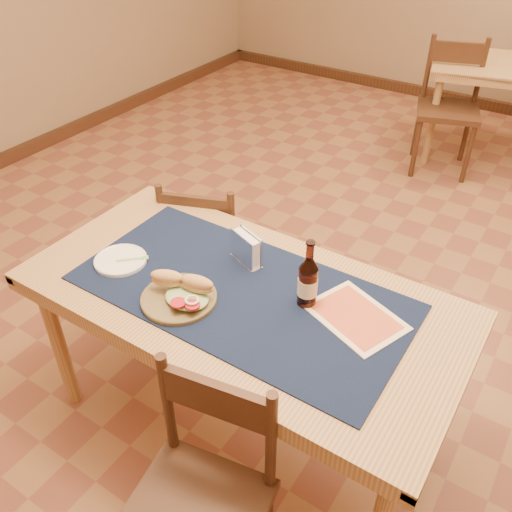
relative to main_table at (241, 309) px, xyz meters
The scene contains 13 objects.
room 1.08m from the main_table, 90.00° to the left, with size 6.04×7.04×2.84m.
main_table is the anchor object (origin of this frame).
placemat 0.09m from the main_table, ahead, with size 1.20×0.60×0.01m, color #0F1938.
baseboard 1.01m from the main_table, 90.00° to the left, with size 6.00×7.00×0.10m.
chair_main_far 0.78m from the main_table, 137.87° to the left, with size 0.50×0.50×0.83m.
chair_main_near 0.66m from the main_table, 67.46° to the right, with size 0.46×0.46×0.87m.
chair_back_near 2.86m from the main_table, 91.65° to the left, with size 0.56×0.56×0.95m.
sandwich_plate 0.24m from the main_table, 133.11° to the right, with size 0.27×0.27×0.10m.
side_plate 0.51m from the main_table, 167.21° to the right, with size 0.20×0.20×0.02m.
fork 0.45m from the main_table, 169.50° to the right, with size 0.10×0.10×0.00m.
beer_bottle 0.30m from the main_table, 18.08° to the left, with size 0.07×0.07×0.26m.
napkin_holder 0.23m from the main_table, 117.43° to the left, with size 0.15×0.10×0.13m.
menu_card 0.42m from the main_table, 14.00° to the left, with size 0.37×0.32×0.01m.
Camera 1 is at (0.85, -2.00, 2.02)m, focal length 38.00 mm.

